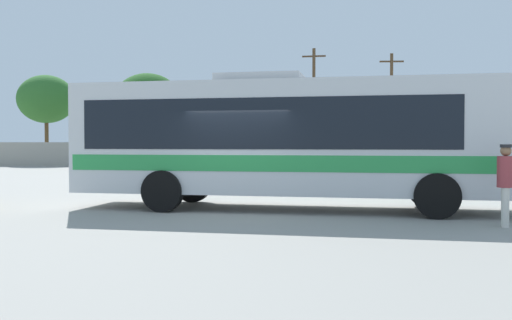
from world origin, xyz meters
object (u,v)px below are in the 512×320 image
at_px(utility_pole_far, 391,107).
at_px(roadside_tree_midleft, 148,102).
at_px(utility_pole_near, 314,105).
at_px(roadside_tree_left, 46,99).
at_px(parked_car_leftmost_grey, 113,157).
at_px(attendant_by_bus_door, 505,180).
at_px(parked_car_second_red, 206,158).
at_px(parked_car_third_white, 300,158).
at_px(coach_bus_silver_green, 287,137).

bearing_deg(utility_pole_far, roadside_tree_midleft, 176.68).
xyz_separation_m(utility_pole_far, roadside_tree_midleft, (-19.13, 1.11, 0.58)).
distance_m(utility_pole_far, roadside_tree_midleft, 19.17).
height_order(utility_pole_near, roadside_tree_left, utility_pole_near).
bearing_deg(parked_car_leftmost_grey, roadside_tree_left, 134.93).
relative_size(roadside_tree_left, roadside_tree_midleft, 1.01).
relative_size(utility_pole_near, roadside_tree_left, 1.21).
height_order(attendant_by_bus_door, roadside_tree_midleft, roadside_tree_midleft).
relative_size(parked_car_second_red, parked_car_third_white, 1.00).
bearing_deg(utility_pole_far, utility_pole_near, 179.21).
relative_size(utility_pole_far, roadside_tree_midleft, 1.16).
distance_m(coach_bus_silver_green, roadside_tree_midleft, 32.83).
distance_m(parked_car_leftmost_grey, utility_pole_far, 20.78).
relative_size(parked_car_second_red, utility_pole_near, 0.48).
distance_m(attendant_by_bus_door, parked_car_third_white, 25.42).
xyz_separation_m(roadside_tree_left, roadside_tree_midleft, (8.89, -0.84, -0.38)).
height_order(attendant_by_bus_door, parked_car_second_red, attendant_by_bus_door).
xyz_separation_m(parked_car_third_white, utility_pole_near, (0.92, 6.97, 3.88)).
relative_size(coach_bus_silver_green, parked_car_leftmost_grey, 2.60).
bearing_deg(coach_bus_silver_green, roadside_tree_midleft, 112.11).
distance_m(coach_bus_silver_green, roadside_tree_left, 37.81).
bearing_deg(parked_car_third_white, parked_car_second_red, -177.46).
relative_size(parked_car_second_red, utility_pole_far, 0.51).
relative_size(parked_car_third_white, roadside_tree_left, 0.59).
bearing_deg(utility_pole_near, coach_bus_silver_green, -91.94).
bearing_deg(utility_pole_far, roadside_tree_left, 176.02).
distance_m(parked_car_leftmost_grey, roadside_tree_left, 13.18).
bearing_deg(utility_pole_near, parked_car_third_white, -97.56).
bearing_deg(parked_car_leftmost_grey, parked_car_second_red, -3.26).
bearing_deg(parked_car_second_red, attendant_by_bus_door, -66.72).
distance_m(parked_car_second_red, utility_pole_near, 10.86).
bearing_deg(roadside_tree_midleft, parked_car_leftmost_grey, -91.21).
bearing_deg(parked_car_leftmost_grey, roadside_tree_midleft, 88.79).
xyz_separation_m(coach_bus_silver_green, parked_car_leftmost_grey, (-12.47, 22.37, -1.08)).
bearing_deg(coach_bus_silver_green, attendant_by_bus_door, -31.07).
bearing_deg(parked_car_second_red, parked_car_leftmost_grey, 176.74).
distance_m(parked_car_leftmost_grey, utility_pole_near, 15.60).
height_order(attendant_by_bus_door, utility_pole_near, utility_pole_near).
xyz_separation_m(parked_car_second_red, utility_pole_far, (12.93, 7.16, 3.65)).
xyz_separation_m(coach_bus_silver_green, parked_car_second_red, (-6.10, 22.01, -1.08)).
distance_m(utility_pole_near, utility_pole_far, 5.84).
height_order(coach_bus_silver_green, roadside_tree_midleft, roadside_tree_midleft).
bearing_deg(roadside_tree_left, coach_bus_silver_green, -55.74).
distance_m(coach_bus_silver_green, parked_car_third_white, 22.31).
xyz_separation_m(coach_bus_silver_green, parked_car_third_white, (0.07, 22.28, -1.07)).
relative_size(utility_pole_near, roadside_tree_midleft, 1.22).
bearing_deg(utility_pole_near, attendant_by_bus_door, -83.66).
bearing_deg(attendant_by_bus_door, coach_bus_silver_green, 148.93).
bearing_deg(parked_car_leftmost_grey, coach_bus_silver_green, -60.87).
bearing_deg(attendant_by_bus_door, parked_car_third_white, 100.15).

